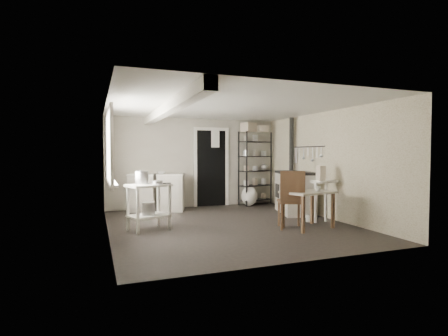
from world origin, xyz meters
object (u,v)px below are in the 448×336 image
object	(u,v)px
chair	(290,202)
work_table	(308,208)
prep_table	(149,208)
stove	(295,194)
stockpot	(142,178)
base_cabinets	(157,192)
shelf_rack	(255,170)
flour_sack	(249,197)

from	to	relation	value
chair	work_table	bearing A→B (deg)	1.30
prep_table	work_table	bearing A→B (deg)	-17.62
prep_table	stove	xyz separation A→B (m)	(3.46, 0.62, 0.04)
stockpot	base_cabinets	world-z (taller)	stockpot
work_table	chair	xyz separation A→B (m)	(-0.30, 0.11, 0.11)
stove	chair	xyz separation A→B (m)	(-0.96, -1.39, 0.05)
shelf_rack	stove	xyz separation A→B (m)	(0.27, -1.59, -0.51)
base_cabinets	shelf_rack	world-z (taller)	shelf_rack
prep_table	stockpot	bearing A→B (deg)	134.83
stove	flour_sack	size ratio (longest dim) A/B	2.37
chair	base_cabinets	bearing A→B (deg)	146.64
work_table	prep_table	bearing A→B (deg)	162.38
base_cabinets	chair	distance (m)	3.49
work_table	flour_sack	distance (m)	2.93
shelf_rack	prep_table	bearing A→B (deg)	-162.30
prep_table	stove	distance (m)	3.51
work_table	base_cabinets	bearing A→B (deg)	127.83
base_cabinets	stove	bearing A→B (deg)	-7.67
prep_table	stockpot	size ratio (longest dim) A/B	3.21
base_cabinets	stove	size ratio (longest dim) A/B	1.11
base_cabinets	chair	size ratio (longest dim) A/B	1.27
base_cabinets	flour_sack	bearing A→B (deg)	17.44
flour_sack	work_table	bearing A→B (deg)	-92.68
prep_table	base_cabinets	distance (m)	2.14
shelf_rack	flour_sack	world-z (taller)	shelf_rack
stove	chair	bearing A→B (deg)	-108.76
stockpot	base_cabinets	distance (m)	2.12
base_cabinets	work_table	bearing A→B (deg)	-33.55
flour_sack	stove	bearing A→B (deg)	-69.81
work_table	flour_sack	xyz separation A→B (m)	(0.14, 2.92, -0.14)
shelf_rack	stove	world-z (taller)	shelf_rack
flour_sack	base_cabinets	bearing A→B (deg)	178.82
stockpot	stove	bearing A→B (deg)	8.14
stove	work_table	bearing A→B (deg)	-97.72
work_table	shelf_rack	bearing A→B (deg)	82.82
flour_sack	chair	bearing A→B (deg)	-98.93
stockpot	base_cabinets	bearing A→B (deg)	73.11
prep_table	chair	bearing A→B (deg)	-17.28
prep_table	stockpot	distance (m)	0.56
prep_table	stove	size ratio (longest dim) A/B	0.68
stove	work_table	size ratio (longest dim) A/B	1.35
shelf_rack	stove	bearing A→B (deg)	-97.44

